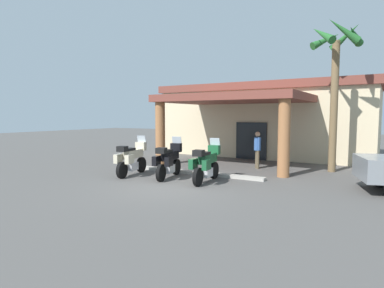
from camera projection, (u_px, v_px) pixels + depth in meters
ground_plane at (171, 186)px, 11.49m from camera, size 80.00×80.00×0.00m
motel_building at (266, 119)px, 20.58m from camera, size 13.05×10.79×4.39m
motorcycle_cream at (132, 159)px, 13.58m from camera, size 0.84×2.20×1.61m
motorcycle_black at (169, 161)px, 12.97m from camera, size 0.88×2.20×1.61m
motorcycle_green at (206, 164)px, 12.12m from camera, size 0.73×2.21×1.61m
pedestrian at (257, 147)px, 15.29m from camera, size 0.35×0.45×1.73m
palm_tree_near_portico at (336, 63)px, 14.03m from camera, size 2.19×2.32×6.53m
curb_strip at (186, 172)px, 14.14m from camera, size 7.06×0.36×0.12m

